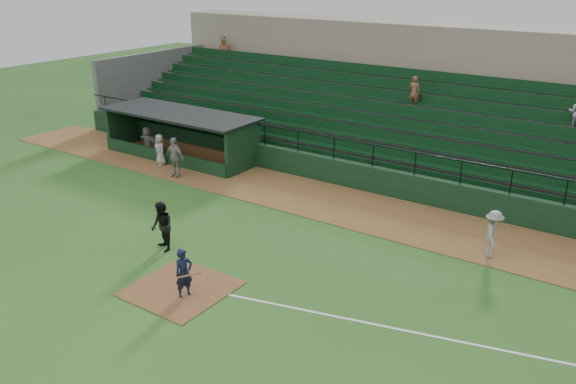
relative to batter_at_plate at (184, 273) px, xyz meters
The scene contains 12 objects.
ground 1.54m from the batter_at_plate, 109.20° to the left, with size 90.00×90.00×0.00m, color #2B5D1E.
warning_track 9.29m from the batter_at_plate, 92.68° to the left, with size 40.00×4.00×0.03m, color brown.
home_plate_dirt 0.93m from the batter_at_plate, 150.72° to the left, with size 3.00×3.00×0.03m, color brown.
foul_line 7.99m from the batter_at_plate, 17.89° to the left, with size 18.00×0.09×0.01m, color white.
stadium_structure 17.77m from the batter_at_plate, 91.40° to the left, with size 38.00×13.08×6.40m.
dugout 14.85m from the batter_at_plate, 133.31° to the left, with size 8.90×3.20×2.42m.
batter_at_plate is the anchor object (origin of this frame).
umpire 3.46m from the batter_at_plate, 146.75° to the left, with size 0.89×0.69×1.83m, color black.
runner 10.66m from the batter_at_plate, 49.12° to the left, with size 1.10×0.63×1.71m, color #98948E.
dugout_player_a 11.28m from the batter_at_plate, 136.12° to the left, with size 1.14×0.48×1.95m, color gray.
dugout_player_b 13.30m from the batter_at_plate, 139.09° to the left, with size 0.78×0.51×1.60m, color #A59F9A.
dugout_player_c 15.08m from the batter_at_plate, 141.13° to the left, with size 1.48×0.47×1.59m, color gray.
Camera 1 is at (12.17, -12.64, 9.65)m, focal length 37.04 mm.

